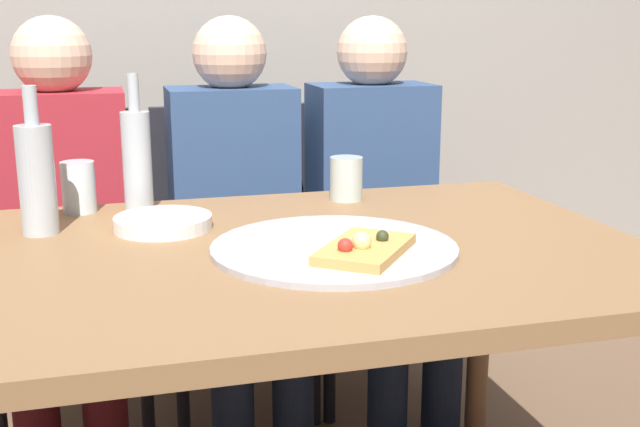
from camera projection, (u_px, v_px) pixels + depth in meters
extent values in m
cube|color=olive|center=(282.00, 258.00, 1.54)|extent=(1.43, 0.96, 0.04)
cylinder|color=olive|center=(480.00, 322.00, 2.19)|extent=(0.06, 0.06, 0.69)
cylinder|color=#ADADB2|center=(334.00, 248.00, 1.52)|extent=(0.47, 0.47, 0.01)
cube|color=tan|center=(365.00, 249.00, 1.45)|extent=(0.24, 0.25, 0.02)
sphere|color=#EAD184|center=(362.00, 242.00, 1.43)|extent=(0.04, 0.04, 0.04)
sphere|color=#2D381E|center=(382.00, 236.00, 1.48)|extent=(0.02, 0.02, 0.02)
sphere|color=#B22D23|center=(345.00, 246.00, 1.41)|extent=(0.03, 0.03, 0.03)
cylinder|color=#B2BCC1|center=(37.00, 180.00, 1.61)|extent=(0.07, 0.07, 0.22)
cylinder|color=#B2BCC1|center=(30.00, 105.00, 1.58)|extent=(0.03, 0.03, 0.08)
cylinder|color=#B2BCC1|center=(137.00, 161.00, 1.82)|extent=(0.07, 0.07, 0.23)
cylinder|color=#B2BCC1|center=(133.00, 93.00, 1.78)|extent=(0.03, 0.03, 0.09)
cylinder|color=silver|center=(79.00, 187.00, 1.81)|extent=(0.08, 0.08, 0.12)
cylinder|color=#B7C6BC|center=(346.00, 179.00, 1.94)|extent=(0.08, 0.08, 0.11)
cylinder|color=white|center=(163.00, 223.00, 1.67)|extent=(0.20, 0.20, 0.03)
cube|color=black|center=(69.00, 277.00, 2.24)|extent=(0.44, 0.44, 0.05)
cube|color=black|center=(65.00, 185.00, 2.37)|extent=(0.44, 0.04, 0.45)
cylinder|color=black|center=(146.00, 375.00, 2.17)|extent=(0.04, 0.04, 0.42)
cylinder|color=black|center=(138.00, 325.00, 2.52)|extent=(0.04, 0.04, 0.42)
cylinder|color=black|center=(11.00, 338.00, 2.43)|extent=(0.04, 0.04, 0.42)
cube|color=black|center=(236.00, 264.00, 2.36)|extent=(0.44, 0.44, 0.05)
cube|color=black|center=(224.00, 177.00, 2.50)|extent=(0.44, 0.04, 0.45)
cylinder|color=black|center=(314.00, 356.00, 2.29)|extent=(0.04, 0.04, 0.42)
cylinder|color=black|center=(182.00, 371.00, 2.19)|extent=(0.04, 0.04, 0.42)
cylinder|color=black|center=(285.00, 311.00, 2.65)|extent=(0.04, 0.04, 0.42)
cylinder|color=black|center=(169.00, 322.00, 2.55)|extent=(0.04, 0.04, 0.42)
cube|color=black|center=(371.00, 253.00, 2.48)|extent=(0.44, 0.44, 0.05)
cube|color=black|center=(352.00, 171.00, 2.61)|extent=(0.44, 0.04, 0.45)
cylinder|color=black|center=(450.00, 341.00, 2.40)|extent=(0.04, 0.04, 0.42)
cylinder|color=black|center=(330.00, 354.00, 2.30)|extent=(0.04, 0.04, 0.42)
cylinder|color=black|center=(404.00, 299.00, 2.76)|extent=(0.04, 0.04, 0.42)
cylinder|color=black|center=(298.00, 310.00, 2.66)|extent=(0.04, 0.04, 0.42)
cube|color=maroon|center=(62.00, 186.00, 2.20)|extent=(0.36, 0.22, 0.52)
sphere|color=beige|center=(52.00, 55.00, 2.11)|extent=(0.21, 0.21, 0.21)
cylinder|color=#3F0E12|center=(98.00, 296.00, 2.09)|extent=(0.12, 0.40, 0.12)
cylinder|color=#3F0E12|center=(34.00, 301.00, 2.05)|extent=(0.12, 0.40, 0.12)
cylinder|color=#3F0E12|center=(105.00, 408.00, 1.96)|extent=(0.11, 0.11, 0.45)
cylinder|color=#3F0E12|center=(37.00, 417.00, 1.92)|extent=(0.11, 0.11, 0.45)
cube|color=navy|center=(233.00, 177.00, 2.32)|extent=(0.36, 0.22, 0.52)
sphere|color=beige|center=(229.00, 53.00, 2.24)|extent=(0.21, 0.21, 0.21)
cylinder|color=black|center=(275.00, 280.00, 2.22)|extent=(0.12, 0.40, 0.12)
cylinder|color=black|center=(218.00, 285.00, 2.18)|extent=(0.12, 0.40, 0.12)
cylinder|color=black|center=(293.00, 385.00, 2.08)|extent=(0.11, 0.11, 0.45)
cylinder|color=black|center=(233.00, 393.00, 2.04)|extent=(0.11, 0.11, 0.45)
cube|color=navy|center=(370.00, 170.00, 2.43)|extent=(0.36, 0.22, 0.52)
sphere|color=beige|center=(372.00, 52.00, 2.35)|extent=(0.21, 0.21, 0.21)
cylinder|color=black|center=(417.00, 268.00, 2.33)|extent=(0.12, 0.40, 0.12)
cylinder|color=black|center=(365.00, 272.00, 2.29)|extent=(0.12, 0.40, 0.12)
cylinder|color=black|center=(442.00, 367.00, 2.19)|extent=(0.11, 0.11, 0.45)
cylinder|color=black|center=(388.00, 373.00, 2.15)|extent=(0.11, 0.11, 0.45)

